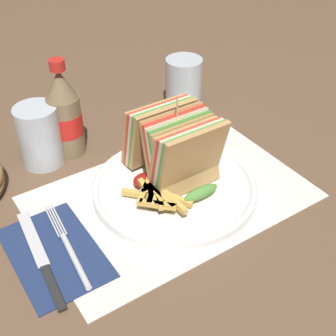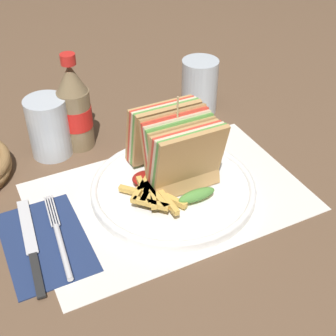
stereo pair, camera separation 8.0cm
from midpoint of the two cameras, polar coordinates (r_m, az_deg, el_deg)
name	(u,v)px [view 2 (the right image)]	position (r m, az deg, el deg)	size (l,w,h in m)	color
ground_plane	(169,207)	(0.78, 3.00, -4.85)	(4.00, 4.00, 0.00)	brown
placemat	(169,197)	(0.80, 2.93, -3.63)	(0.46, 0.30, 0.00)	silver
plate_main	(173,188)	(0.80, 3.48, -2.58)	(0.28, 0.28, 0.02)	white
club_sandwich	(176,148)	(0.78, 3.93, 2.31)	(0.12, 0.17, 0.16)	tan
fries_pile	(153,192)	(0.76, 1.10, -3.04)	(0.10, 0.11, 0.02)	gold
ketchup_blob	(144,178)	(0.79, -0.03, -1.35)	(0.04, 0.04, 0.02)	maroon
napkin	(45,241)	(0.74, -11.76, -8.89)	(0.12, 0.19, 0.00)	navy
fork	(60,242)	(0.72, -9.91, -9.03)	(0.03, 0.19, 0.01)	silver
knife	(31,245)	(0.73, -13.36, -9.30)	(0.03, 0.21, 0.00)	black
coke_bottle_near	(75,109)	(0.89, -8.79, 7.09)	(0.06, 0.06, 0.19)	#7A6647
glass_near	(200,86)	(1.02, 6.15, 9.86)	(0.08, 0.08, 0.12)	silver
glass_far	(49,127)	(0.89, -11.86, 4.80)	(0.08, 0.08, 0.12)	silver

